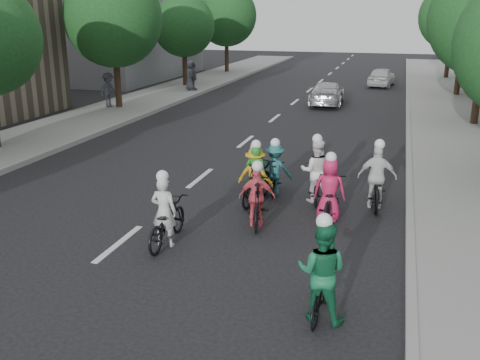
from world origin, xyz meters
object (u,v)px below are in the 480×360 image
at_px(follow_car_trail, 382,77).
at_px(cyclist_0, 166,219).
at_px(cyclist_5, 257,180).
at_px(follow_car_lead, 327,93).
at_px(spectator_0, 108,90).
at_px(cyclist_6, 316,177).
at_px(cyclist_7, 275,173).
at_px(cyclist_8, 377,184).
at_px(cyclist_2, 256,180).
at_px(cyclist_4, 329,196).
at_px(cyclist_1, 322,279).
at_px(spectator_1, 194,76).
at_px(spectator_2, 191,75).
at_px(cyclist_3, 258,200).

bearing_deg(follow_car_trail, cyclist_0, 89.55).
bearing_deg(cyclist_5, follow_car_lead, -81.11).
height_order(follow_car_lead, spectator_0, spectator_0).
bearing_deg(cyclist_6, spectator_0, -50.38).
relative_size(cyclist_5, cyclist_7, 1.23).
distance_m(cyclist_0, cyclist_8, 5.57).
distance_m(cyclist_2, cyclist_4, 2.12).
relative_size(cyclist_0, cyclist_1, 1.02).
relative_size(cyclist_6, follow_car_lead, 0.43).
bearing_deg(cyclist_6, cyclist_0, 45.36).
distance_m(cyclist_1, follow_car_lead, 21.47).
xyz_separation_m(follow_car_trail, spectator_0, (-12.97, -13.40, 0.39)).
relative_size(cyclist_1, cyclist_8, 1.01).
height_order(cyclist_0, spectator_1, spectator_1).
height_order(spectator_1, spectator_2, spectator_2).
distance_m(cyclist_7, spectator_2, 19.98).
xyz_separation_m(cyclist_8, follow_car_trail, (-0.87, 24.25, 0.02)).
xyz_separation_m(cyclist_2, spectator_2, (-9.08, 18.37, 0.46)).
height_order(cyclist_3, follow_car_trail, cyclist_3).
bearing_deg(cyclist_4, cyclist_3, 27.69).
relative_size(cyclist_0, follow_car_trail, 0.51).
bearing_deg(cyclist_8, spectator_0, -41.77).
bearing_deg(cyclist_2, cyclist_3, 112.78).
height_order(cyclist_8, spectator_0, spectator_0).
distance_m(cyclist_3, cyclist_5, 1.50).
height_order(cyclist_4, spectator_1, spectator_1).
bearing_deg(cyclist_8, spectator_2, -59.48).
height_order(cyclist_4, spectator_2, spectator_2).
height_order(cyclist_0, cyclist_1, cyclist_1).
bearing_deg(cyclist_6, cyclist_7, -18.65).
xyz_separation_m(spectator_0, spectator_2, (1.72, 6.99, 0.04)).
relative_size(cyclist_6, spectator_1, 1.07).
bearing_deg(cyclist_3, cyclist_8, -152.88).
xyz_separation_m(cyclist_4, follow_car_lead, (-2.34, 16.85, 0.02)).
bearing_deg(cyclist_7, spectator_1, -67.87).
bearing_deg(cyclist_4, cyclist_5, -17.74).
bearing_deg(cyclist_7, cyclist_4, 133.83).
relative_size(cyclist_4, cyclist_8, 1.02).
height_order(cyclist_8, follow_car_lead, cyclist_8).
distance_m(cyclist_1, spectator_2, 26.17).
xyz_separation_m(follow_car_trail, spectator_2, (-11.25, -6.41, 0.43)).
distance_m(cyclist_3, spectator_0, 17.12).
distance_m(follow_car_trail, spectator_0, 18.66).
relative_size(cyclist_0, cyclist_6, 1.03).
bearing_deg(follow_car_trail, cyclist_5, 91.44).
height_order(cyclist_5, cyclist_6, cyclist_6).
xyz_separation_m(cyclist_4, cyclist_8, (1.04, 1.20, 0.03)).
distance_m(cyclist_3, cyclist_8, 3.30).
height_order(cyclist_1, cyclist_8, cyclist_1).
xyz_separation_m(cyclist_2, spectator_1, (-8.89, 18.38, 0.40)).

